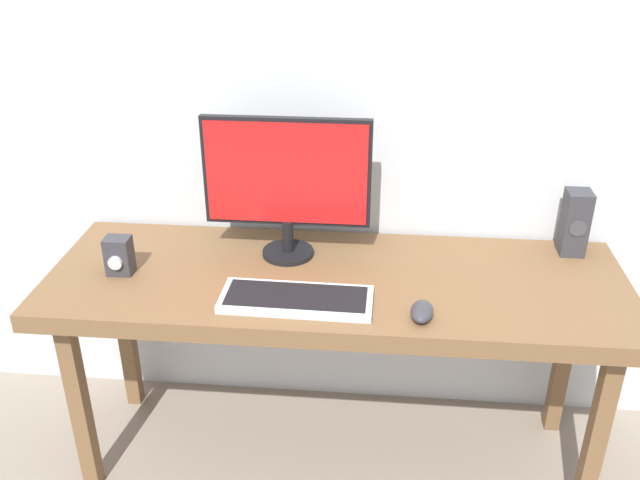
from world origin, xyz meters
The scene contains 7 objects.
ground_plane centered at (0.00, 0.00, 0.00)m, with size 6.00×6.00×0.00m, color gray.
desk centered at (0.00, 0.00, 0.65)m, with size 1.76×0.61×0.72m.
monitor centered at (-0.16, 0.13, 0.97)m, with size 0.52×0.16×0.45m.
keyboard_primary centered at (-0.10, -0.16, 0.73)m, with size 0.43×0.18×0.03m.
mouse centered at (0.25, -0.21, 0.73)m, with size 0.06×0.11×0.04m, color #333338.
speaker_right centered at (0.74, 0.22, 0.82)m, with size 0.08×0.09×0.21m.
audio_controller centered at (-0.66, -0.04, 0.77)m, with size 0.08×0.07×0.12m.
Camera 1 is at (0.12, -1.80, 1.75)m, focal length 38.36 mm.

